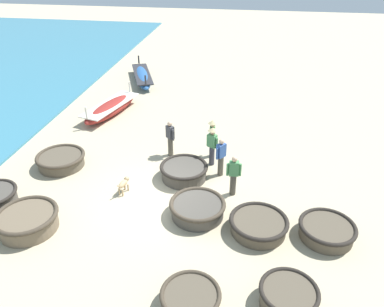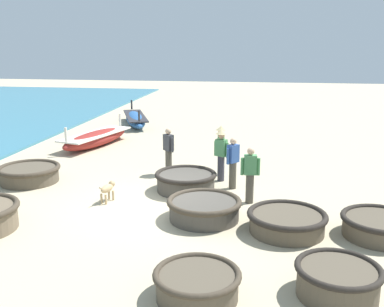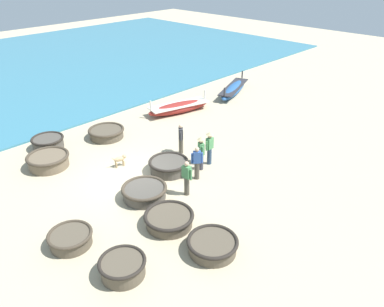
{
  "view_description": "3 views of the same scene",
  "coord_description": "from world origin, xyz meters",
  "px_view_note": "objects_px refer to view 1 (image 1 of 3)",
  "views": [
    {
      "loc": [
        2.74,
        -10.43,
        8.09
      ],
      "look_at": [
        0.79,
        1.73,
        0.92
      ],
      "focal_mm": 35.0,
      "sensor_mm": 36.0,
      "label": 1
    },
    {
      "loc": [
        2.73,
        -11.2,
        4.31
      ],
      "look_at": [
        0.68,
        1.67,
        1.09
      ],
      "focal_mm": 42.0,
      "sensor_mm": 36.0,
      "label": 2
    },
    {
      "loc": [
        11.61,
        -8.5,
        8.94
      ],
      "look_at": [
        1.64,
        1.8,
        1.19
      ],
      "focal_mm": 35.0,
      "sensor_mm": 36.0,
      "label": 3
    }
  ],
  "objects_px": {
    "long_boat_green_hull": "(142,77)",
    "fisherman_standing_left": "(221,156)",
    "fisherman_crouching": "(212,136)",
    "coracle_far_left": "(197,208)",
    "long_boat_red_hull": "(111,108)",
    "coracle_upturned": "(28,220)",
    "fisherman_standing_right": "(212,144)",
    "coracle_tilted": "(61,160)",
    "coracle_weathered": "(191,299)",
    "fisherman_with_hat": "(170,137)",
    "coracle_nearest": "(327,230)",
    "fisherman_hauling": "(234,175)",
    "dog": "(124,184)",
    "coracle_far_right": "(184,171)",
    "coracle_front_right": "(258,225)",
    "coracle_beside_post": "(288,296)"
  },
  "relations": [
    {
      "from": "coracle_tilted",
      "to": "fisherman_crouching",
      "type": "distance_m",
      "value": 6.22
    },
    {
      "from": "coracle_front_right",
      "to": "fisherman_hauling",
      "type": "height_order",
      "value": "fisherman_hauling"
    },
    {
      "from": "coracle_nearest",
      "to": "fisherman_standing_left",
      "type": "relative_size",
      "value": 1.12
    },
    {
      "from": "coracle_tilted",
      "to": "fisherman_crouching",
      "type": "bearing_deg",
      "value": 16.42
    },
    {
      "from": "coracle_tilted",
      "to": "coracle_front_right",
      "type": "bearing_deg",
      "value": -18.82
    },
    {
      "from": "coracle_upturned",
      "to": "long_boat_red_hull",
      "type": "bearing_deg",
      "value": 93.05
    },
    {
      "from": "coracle_weathered",
      "to": "fisherman_hauling",
      "type": "distance_m",
      "value": 5.03
    },
    {
      "from": "coracle_tilted",
      "to": "fisherman_with_hat",
      "type": "distance_m",
      "value": 4.51
    },
    {
      "from": "coracle_far_right",
      "to": "coracle_nearest",
      "type": "height_order",
      "value": "coracle_far_right"
    },
    {
      "from": "coracle_nearest",
      "to": "dog",
      "type": "relative_size",
      "value": 2.61
    },
    {
      "from": "fisherman_hauling",
      "to": "fisherman_crouching",
      "type": "xyz_separation_m",
      "value": [
        -1.04,
        2.57,
        0.12
      ]
    },
    {
      "from": "dog",
      "to": "fisherman_standing_left",
      "type": "bearing_deg",
      "value": 27.11
    },
    {
      "from": "coracle_far_right",
      "to": "coracle_front_right",
      "type": "relative_size",
      "value": 0.99
    },
    {
      "from": "coracle_far_left",
      "to": "long_boat_red_hull",
      "type": "height_order",
      "value": "long_boat_red_hull"
    },
    {
      "from": "coracle_upturned",
      "to": "coracle_beside_post",
      "type": "distance_m",
      "value": 8.12
    },
    {
      "from": "coracle_nearest",
      "to": "fisherman_hauling",
      "type": "height_order",
      "value": "fisherman_hauling"
    },
    {
      "from": "long_boat_red_hull",
      "to": "fisherman_crouching",
      "type": "distance_m",
      "value": 6.74
    },
    {
      "from": "coracle_upturned",
      "to": "fisherman_crouching",
      "type": "relative_size",
      "value": 1.17
    },
    {
      "from": "coracle_far_left",
      "to": "coracle_weathered",
      "type": "distance_m",
      "value": 3.58
    },
    {
      "from": "fisherman_with_hat",
      "to": "dog",
      "type": "distance_m",
      "value": 3.15
    },
    {
      "from": "coracle_tilted",
      "to": "coracle_upturned",
      "type": "height_order",
      "value": "coracle_upturned"
    },
    {
      "from": "coracle_beside_post",
      "to": "coracle_upturned",
      "type": "bearing_deg",
      "value": 168.4
    },
    {
      "from": "fisherman_crouching",
      "to": "fisherman_hauling",
      "type": "bearing_deg",
      "value": -67.88
    },
    {
      "from": "coracle_tilted",
      "to": "coracle_beside_post",
      "type": "bearing_deg",
      "value": -31.73
    },
    {
      "from": "long_boat_green_hull",
      "to": "fisherman_hauling",
      "type": "height_order",
      "value": "fisherman_hauling"
    },
    {
      "from": "coracle_front_right",
      "to": "long_boat_green_hull",
      "type": "xyz_separation_m",
      "value": [
        -7.43,
        13.15,
        0.04
      ]
    },
    {
      "from": "long_boat_green_hull",
      "to": "fisherman_crouching",
      "type": "relative_size",
      "value": 2.78
    },
    {
      "from": "coracle_upturned",
      "to": "fisherman_hauling",
      "type": "xyz_separation_m",
      "value": [
        6.28,
        2.89,
        0.49
      ]
    },
    {
      "from": "coracle_weathered",
      "to": "fisherman_with_hat",
      "type": "distance_m",
      "value": 7.64
    },
    {
      "from": "fisherman_hauling",
      "to": "fisherman_with_hat",
      "type": "xyz_separation_m",
      "value": [
        -2.78,
        2.39,
        0.0
      ]
    },
    {
      "from": "fisherman_crouching",
      "to": "fisherman_standing_left",
      "type": "relative_size",
      "value": 1.06
    },
    {
      "from": "coracle_front_right",
      "to": "fisherman_standing_left",
      "type": "relative_size",
      "value": 1.19
    },
    {
      "from": "coracle_upturned",
      "to": "fisherman_standing_right",
      "type": "height_order",
      "value": "fisherman_standing_right"
    },
    {
      "from": "coracle_weathered",
      "to": "dog",
      "type": "height_order",
      "value": "dog"
    },
    {
      "from": "coracle_far_left",
      "to": "fisherman_standing_left",
      "type": "height_order",
      "value": "fisherman_standing_left"
    },
    {
      "from": "long_boat_green_hull",
      "to": "fisherman_standing_left",
      "type": "xyz_separation_m",
      "value": [
        5.95,
        -10.09,
        0.52
      ]
    },
    {
      "from": "coracle_tilted",
      "to": "fisherman_standing_left",
      "type": "distance_m",
      "value": 6.45
    },
    {
      "from": "fisherman_hauling",
      "to": "fisherman_with_hat",
      "type": "height_order",
      "value": "same"
    },
    {
      "from": "coracle_upturned",
      "to": "long_boat_green_hull",
      "type": "bearing_deg",
      "value": 90.93
    },
    {
      "from": "coracle_far_left",
      "to": "fisherman_hauling",
      "type": "xyz_separation_m",
      "value": [
        1.08,
        1.38,
        0.54
      ]
    },
    {
      "from": "fisherman_standing_right",
      "to": "fisherman_crouching",
      "type": "distance_m",
      "value": 0.66
    },
    {
      "from": "coracle_upturned",
      "to": "fisherman_standing_right",
      "type": "relative_size",
      "value": 1.17
    },
    {
      "from": "coracle_nearest",
      "to": "fisherman_with_hat",
      "type": "distance_m",
      "value": 7.17
    },
    {
      "from": "long_boat_green_hull",
      "to": "coracle_nearest",
      "type": "bearing_deg",
      "value": -54.0
    },
    {
      "from": "fisherman_standing_left",
      "to": "coracle_far_left",
      "type": "bearing_deg",
      "value": -101.54
    },
    {
      "from": "coracle_upturned",
      "to": "dog",
      "type": "bearing_deg",
      "value": 44.87
    },
    {
      "from": "fisherman_standing_right",
      "to": "coracle_front_right",
      "type": "bearing_deg",
      "value": -63.28
    },
    {
      "from": "coracle_tilted",
      "to": "coracle_front_right",
      "type": "distance_m",
      "value": 8.35
    },
    {
      "from": "coracle_beside_post",
      "to": "long_boat_red_hull",
      "type": "bearing_deg",
      "value": 128.46
    },
    {
      "from": "coracle_beside_post",
      "to": "long_boat_green_hull",
      "type": "bearing_deg",
      "value": 117.36
    }
  ]
}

